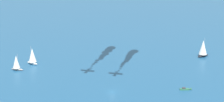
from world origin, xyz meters
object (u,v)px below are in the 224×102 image
Objects in this scene: sailboat_far_stbd at (203,48)px; sailboat_inshore at (32,56)px; motorboat_trailing at (186,89)px; sailboat_far_port at (16,63)px.

sailboat_inshore is at bearing 77.24° from sailboat_far_stbd.
sailboat_far_stbd is at bearing -41.15° from motorboat_trailing.
sailboat_inshore reaches higher than sailboat_far_port.
sailboat_inshore is (21.41, 94.56, -0.48)m from sailboat_far_stbd.
sailboat_inshore is (7.37, -9.62, 0.53)m from sailboat_far_port.
motorboat_trailing is at bearing 138.85° from sailboat_far_stbd.
sailboat_inshore is 86.01m from motorboat_trailing.
sailboat_far_stbd reaches higher than sailboat_far_port.
sailboat_far_port is at bearing 82.32° from sailboat_far_stbd.
sailboat_far_port is 0.80× the size of sailboat_far_stbd.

